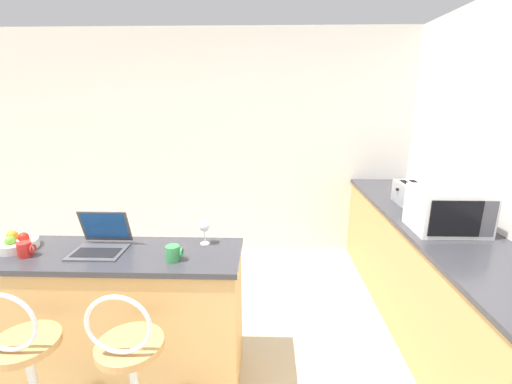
{
  "coord_description": "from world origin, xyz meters",
  "views": [
    {
      "loc": [
        0.52,
        -1.29,
        1.85
      ],
      "look_at": [
        0.43,
        1.73,
        1.01
      ],
      "focal_mm": 24.0,
      "sensor_mm": 36.0,
      "label": 1
    }
  ],
  "objects_px": {
    "bar_stool_near": "(29,374)",
    "laptop": "(101,240)",
    "mug_red": "(25,249)",
    "fruit_bowl": "(17,243)",
    "mug_white": "(436,196)",
    "toaster": "(410,194)",
    "mug_green": "(173,253)",
    "microwave": "(448,210)",
    "wine_glass_short": "(204,226)",
    "bar_stool_far": "(132,377)"
  },
  "relations": [
    {
      "from": "mug_green",
      "to": "fruit_bowl",
      "type": "relative_size",
      "value": 0.41
    },
    {
      "from": "bar_stool_far",
      "to": "microwave",
      "type": "bearing_deg",
      "value": 25.19
    },
    {
      "from": "mug_white",
      "to": "wine_glass_short",
      "type": "height_order",
      "value": "wine_glass_short"
    },
    {
      "from": "microwave",
      "to": "mug_white",
      "type": "height_order",
      "value": "microwave"
    },
    {
      "from": "bar_stool_far",
      "to": "microwave",
      "type": "height_order",
      "value": "microwave"
    },
    {
      "from": "bar_stool_far",
      "to": "mug_red",
      "type": "bearing_deg",
      "value": 150.82
    },
    {
      "from": "bar_stool_near",
      "to": "mug_red",
      "type": "relative_size",
      "value": 10.04
    },
    {
      "from": "toaster",
      "to": "mug_white",
      "type": "height_order",
      "value": "toaster"
    },
    {
      "from": "mug_green",
      "to": "microwave",
      "type": "bearing_deg",
      "value": 16.03
    },
    {
      "from": "mug_white",
      "to": "wine_glass_short",
      "type": "bearing_deg",
      "value": -152.57
    },
    {
      "from": "mug_white",
      "to": "wine_glass_short",
      "type": "relative_size",
      "value": 0.58
    },
    {
      "from": "laptop",
      "to": "mug_red",
      "type": "height_order",
      "value": "laptop"
    },
    {
      "from": "bar_stool_near",
      "to": "toaster",
      "type": "xyz_separation_m",
      "value": [
        2.54,
        1.59,
        0.56
      ]
    },
    {
      "from": "laptop",
      "to": "toaster",
      "type": "xyz_separation_m",
      "value": [
        2.35,
        1.04,
        0.04
      ]
    },
    {
      "from": "fruit_bowl",
      "to": "mug_white",
      "type": "height_order",
      "value": "fruit_bowl"
    },
    {
      "from": "bar_stool_near",
      "to": "fruit_bowl",
      "type": "relative_size",
      "value": 3.95
    },
    {
      "from": "bar_stool_far",
      "to": "fruit_bowl",
      "type": "relative_size",
      "value": 3.95
    },
    {
      "from": "laptop",
      "to": "microwave",
      "type": "relative_size",
      "value": 0.66
    },
    {
      "from": "bar_stool_far",
      "to": "mug_green",
      "type": "bearing_deg",
      "value": 70.83
    },
    {
      "from": "microwave",
      "to": "mug_green",
      "type": "xyz_separation_m",
      "value": [
        -1.85,
        -0.53,
        -0.11
      ]
    },
    {
      "from": "laptop",
      "to": "mug_red",
      "type": "relative_size",
      "value": 3.25
    },
    {
      "from": "fruit_bowl",
      "to": "laptop",
      "type": "bearing_deg",
      "value": 0.72
    },
    {
      "from": "bar_stool_far",
      "to": "toaster",
      "type": "bearing_deg",
      "value": 38.59
    },
    {
      "from": "mug_white",
      "to": "mug_red",
      "type": "bearing_deg",
      "value": -157.68
    },
    {
      "from": "mug_green",
      "to": "toaster",
      "type": "bearing_deg",
      "value": 32.61
    },
    {
      "from": "toaster",
      "to": "fruit_bowl",
      "type": "height_order",
      "value": "toaster"
    },
    {
      "from": "mug_green",
      "to": "wine_glass_short",
      "type": "relative_size",
      "value": 0.6
    },
    {
      "from": "mug_green",
      "to": "mug_red",
      "type": "bearing_deg",
      "value": 178.33
    },
    {
      "from": "microwave",
      "to": "mug_red",
      "type": "bearing_deg",
      "value": -169.65
    },
    {
      "from": "bar_stool_near",
      "to": "mug_white",
      "type": "distance_m",
      "value": 3.32
    },
    {
      "from": "mug_green",
      "to": "mug_white",
      "type": "height_order",
      "value": "mug_white"
    },
    {
      "from": "toaster",
      "to": "mug_red",
      "type": "height_order",
      "value": "toaster"
    },
    {
      "from": "bar_stool_near",
      "to": "laptop",
      "type": "height_order",
      "value": "laptop"
    },
    {
      "from": "microwave",
      "to": "fruit_bowl",
      "type": "distance_m",
      "value": 2.93
    },
    {
      "from": "toaster",
      "to": "fruit_bowl",
      "type": "bearing_deg",
      "value": -160.12
    },
    {
      "from": "bar_stool_far",
      "to": "microwave",
      "type": "xyz_separation_m",
      "value": [
        1.99,
        0.94,
        0.62
      ]
    },
    {
      "from": "mug_green",
      "to": "wine_glass_short",
      "type": "height_order",
      "value": "wine_glass_short"
    },
    {
      "from": "toaster",
      "to": "mug_white",
      "type": "relative_size",
      "value": 3.28
    },
    {
      "from": "laptop",
      "to": "wine_glass_short",
      "type": "height_order",
      "value": "laptop"
    },
    {
      "from": "bar_stool_near",
      "to": "mug_green",
      "type": "bearing_deg",
      "value": 30.55
    },
    {
      "from": "bar_stool_near",
      "to": "microwave",
      "type": "relative_size",
      "value": 2.03
    },
    {
      "from": "laptop",
      "to": "mug_red",
      "type": "xyz_separation_m",
      "value": [
        -0.42,
        -0.12,
        -0.01
      ]
    },
    {
      "from": "microwave",
      "to": "mug_green",
      "type": "bearing_deg",
      "value": -163.97
    },
    {
      "from": "toaster",
      "to": "bar_stool_near",
      "type": "bearing_deg",
      "value": -147.94
    },
    {
      "from": "bar_stool_far",
      "to": "wine_glass_short",
      "type": "xyz_separation_m",
      "value": [
        0.29,
        0.65,
        0.58
      ]
    },
    {
      "from": "bar_stool_far",
      "to": "microwave",
      "type": "distance_m",
      "value": 2.29
    },
    {
      "from": "microwave",
      "to": "wine_glass_short",
      "type": "bearing_deg",
      "value": -170.48
    },
    {
      "from": "bar_stool_far",
      "to": "wine_glass_short",
      "type": "relative_size",
      "value": 5.84
    },
    {
      "from": "bar_stool_far",
      "to": "toaster",
      "type": "relative_size",
      "value": 3.08
    },
    {
      "from": "bar_stool_near",
      "to": "fruit_bowl",
      "type": "bearing_deg",
      "value": 123.71
    }
  ]
}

